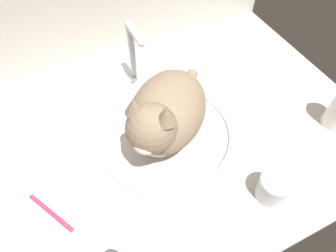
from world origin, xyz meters
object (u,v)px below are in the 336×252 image
object	(u,v)px
faucet	(134,60)
toothbrush	(57,218)
cat	(165,115)
sink_basin	(168,133)
metal_jar	(273,188)

from	to	relation	value
faucet	toothbrush	xyz separation A→B (cm)	(-31.40, -32.84, -7.53)
faucet	toothbrush	world-z (taller)	faucet
cat	toothbrush	distance (cm)	32.87
sink_basin	toothbrush	size ratio (longest dim) A/B	2.42
metal_jar	sink_basin	bearing A→B (deg)	119.05
metal_jar	faucet	bearing A→B (deg)	106.23
faucet	toothbrush	bearing A→B (deg)	-133.72
cat	metal_jar	bearing A→B (deg)	-57.02
sink_basin	toothbrush	bearing A→B (deg)	-162.15
cat	faucet	bearing A→B (deg)	86.61
faucet	toothbrush	size ratio (longest dim) A/B	1.38
sink_basin	metal_jar	distance (cm)	28.72
cat	sink_basin	bearing A→B (deg)	44.37
cat	metal_jar	distance (cm)	29.16
faucet	cat	world-z (taller)	cat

